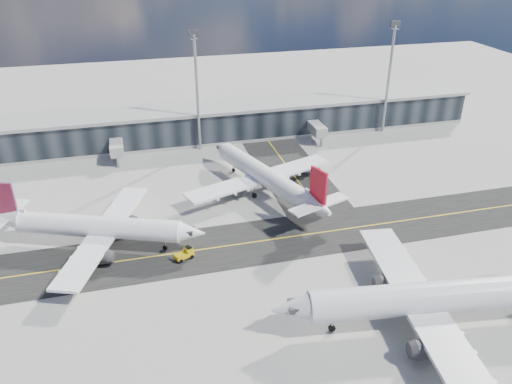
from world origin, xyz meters
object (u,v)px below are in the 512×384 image
airliner_af (96,227)px  airliner_redtail (265,176)px  airliner_near (435,298)px  baggage_tug (186,253)px  service_van (305,167)px

airliner_af → airliner_redtail: size_ratio=0.95×
airliner_af → airliner_near: (45.47, -31.67, 0.67)m
baggage_tug → service_van: (30.97, 28.01, -0.28)m
baggage_tug → service_van: bearing=109.8°
baggage_tug → airliner_af: bearing=-140.7°
airliner_af → service_van: bearing=135.1°
airliner_redtail → service_van: bearing=17.3°
baggage_tug → service_van: baggage_tug is taller
airliner_near → airliner_af: bearing=62.8°
airliner_near → service_van: size_ratio=8.90×
airliner_near → baggage_tug: airliner_near is taller
airliner_af → airliner_near: airliner_near is taller
airliner_redtail → airliner_near: size_ratio=0.87×
airliner_near → service_van: airliner_near is taller
airliner_af → service_van: airliner_af is taller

